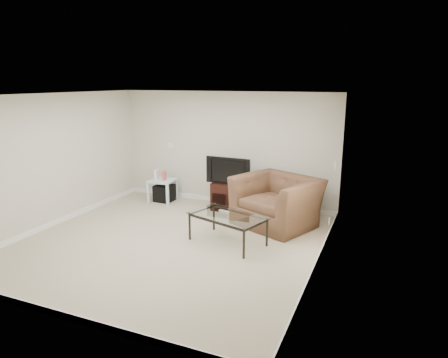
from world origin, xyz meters
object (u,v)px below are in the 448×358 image
at_px(tv_stand, 230,196).
at_px(side_table, 163,190).
at_px(coffee_table, 227,229).
at_px(television, 230,170).
at_px(subwoofer, 164,193).
at_px(recliner, 277,193).

relative_size(tv_stand, side_table, 1.37).
bearing_deg(coffee_table, television, 110.67).
height_order(television, subwoofer, television).
height_order(tv_stand, television, television).
relative_size(television, recliner, 0.63).
xyz_separation_m(television, subwoofer, (-1.65, 0.05, -0.71)).
relative_size(side_table, subwoofer, 1.35).
distance_m(side_table, recliner, 2.92).
bearing_deg(tv_stand, television, -90.00).
distance_m(television, subwoofer, 1.80).
bearing_deg(side_table, tv_stand, 0.00).
distance_m(tv_stand, television, 0.59).
xyz_separation_m(side_table, subwoofer, (0.03, 0.02, -0.07)).
height_order(side_table, recliner, recliner).
distance_m(subwoofer, coffee_table, 2.86).
distance_m(subwoofer, recliner, 2.90).
distance_m(tv_stand, subwoofer, 1.66).
xyz_separation_m(television, side_table, (-1.68, 0.03, -0.64)).
relative_size(tv_stand, coffee_table, 0.57).
distance_m(tv_stand, coffee_table, 1.81).
height_order(side_table, subwoofer, side_table).
relative_size(side_table, coffee_table, 0.42).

